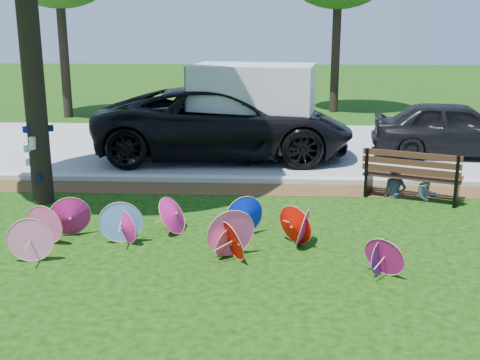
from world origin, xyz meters
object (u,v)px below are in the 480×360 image
(parasol_pile, at_px, (191,228))
(cargo_trailer, at_px, (253,106))
(park_bench, at_px, (413,174))
(person_right, at_px, (428,173))
(person_left, at_px, (396,168))
(black_van, at_px, (224,123))
(dark_pickup, at_px, (456,129))

(parasol_pile, xyz_separation_m, cargo_trailer, (0.83, 7.17, 1.09))
(park_bench, bearing_deg, person_right, 29.67)
(park_bench, relative_size, person_right, 1.83)
(person_left, bearing_deg, cargo_trailer, 137.57)
(parasol_pile, relative_size, person_left, 4.84)
(parasol_pile, relative_size, park_bench, 3.04)
(black_van, bearing_deg, person_right, -132.11)
(cargo_trailer, relative_size, person_left, 2.50)
(black_van, relative_size, person_right, 6.28)
(park_bench, bearing_deg, person_left, -166.59)
(cargo_trailer, height_order, person_right, cargo_trailer)
(person_right, bearing_deg, person_left, 164.45)
(cargo_trailer, bearing_deg, person_right, -36.86)
(parasol_pile, bearing_deg, person_right, 34.49)
(parasol_pile, xyz_separation_m, person_left, (4.09, 3.29, 0.29))
(cargo_trailer, height_order, park_bench, cargo_trailer)
(black_van, relative_size, cargo_trailer, 2.18)
(person_left, height_order, person_right, person_left)
(dark_pickup, relative_size, person_left, 3.53)
(dark_pickup, bearing_deg, parasol_pile, 146.22)
(cargo_trailer, bearing_deg, park_bench, -39.88)
(black_van, distance_m, person_right, 6.11)
(dark_pickup, height_order, person_right, dark_pickup)
(dark_pickup, distance_m, person_right, 4.63)
(black_van, height_order, dark_pickup, black_van)
(cargo_trailer, distance_m, park_bench, 5.41)
(park_bench, bearing_deg, parasol_pile, -122.33)
(dark_pickup, distance_m, park_bench, 4.82)
(dark_pickup, xyz_separation_m, cargo_trailer, (-5.75, -0.37, 0.66))
(parasol_pile, xyz_separation_m, person_right, (4.79, 3.29, 0.21))
(person_left, bearing_deg, park_bench, -0.50)
(parasol_pile, xyz_separation_m, black_van, (0.02, 7.10, 0.63))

